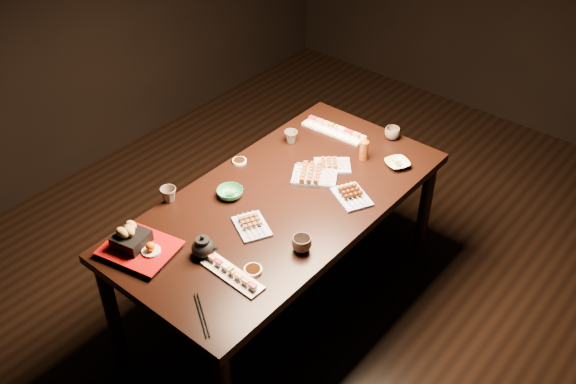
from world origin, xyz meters
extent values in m
plane|color=black|center=(0.00, 0.00, 0.00)|extent=(5.00, 5.00, 0.00)
cube|color=black|center=(-0.02, -0.20, 0.38)|extent=(1.06, 1.88, 0.75)
imported|color=#2C8759|center=(-0.23, -0.34, 0.77)|extent=(0.14, 0.14, 0.04)
imported|color=beige|center=(0.27, 0.42, 0.77)|extent=(0.17, 0.17, 0.03)
imported|color=brown|center=(-0.45, -0.56, 0.79)|extent=(0.10, 0.10, 0.08)
imported|color=brown|center=(0.29, -0.42, 0.79)|extent=(0.12, 0.12, 0.07)
imported|color=brown|center=(-0.32, 0.24, 0.79)|extent=(0.09, 0.09, 0.07)
imported|color=brown|center=(0.10, 0.64, 0.78)|extent=(0.10, 0.10, 0.07)
cylinder|color=brown|center=(0.09, 0.37, 0.82)|extent=(0.05, 0.05, 0.15)
cylinder|color=white|center=(-0.40, -0.10, 0.76)|extent=(0.09, 0.09, 0.01)
cylinder|color=white|center=(0.31, 0.03, 0.76)|extent=(0.09, 0.09, 0.01)
cylinder|color=white|center=(0.21, -0.66, 0.76)|extent=(0.09, 0.09, 0.01)
cylinder|color=white|center=(-0.29, 0.46, 0.76)|extent=(0.10, 0.10, 0.01)
camera|label=1|loc=(1.62, -2.11, 2.77)|focal=40.00mm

